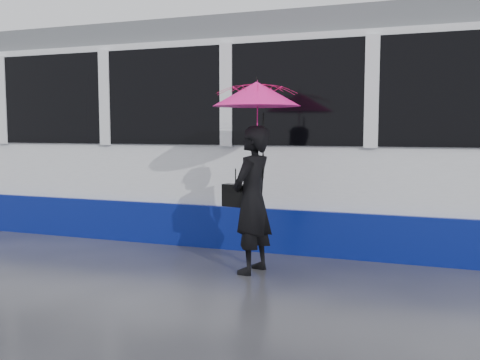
% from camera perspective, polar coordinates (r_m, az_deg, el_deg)
% --- Properties ---
extents(ground, '(90.00, 90.00, 0.00)m').
position_cam_1_polar(ground, '(6.73, -7.03, -9.43)').
color(ground, '#27272C').
rests_on(ground, ground).
extents(rails, '(34.00, 1.51, 0.02)m').
position_cam_1_polar(rails, '(8.97, 0.29, -5.56)').
color(rails, '#3F3D38').
rests_on(rails, ground).
extents(tram, '(26.00, 2.56, 3.35)m').
position_cam_1_polar(tram, '(10.39, -17.18, 4.74)').
color(tram, white).
rests_on(tram, ground).
extents(woman, '(0.54, 0.71, 1.76)m').
position_cam_1_polar(woman, '(6.38, 1.31, -2.13)').
color(woman, black).
rests_on(woman, ground).
extents(umbrella, '(1.21, 1.21, 1.19)m').
position_cam_1_polar(umbrella, '(6.31, 1.77, 7.35)').
color(umbrella, '#F7147D').
rests_on(umbrella, ground).
extents(handbag, '(0.34, 0.19, 0.45)m').
position_cam_1_polar(handbag, '(6.47, -0.48, -1.65)').
color(handbag, black).
rests_on(handbag, ground).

